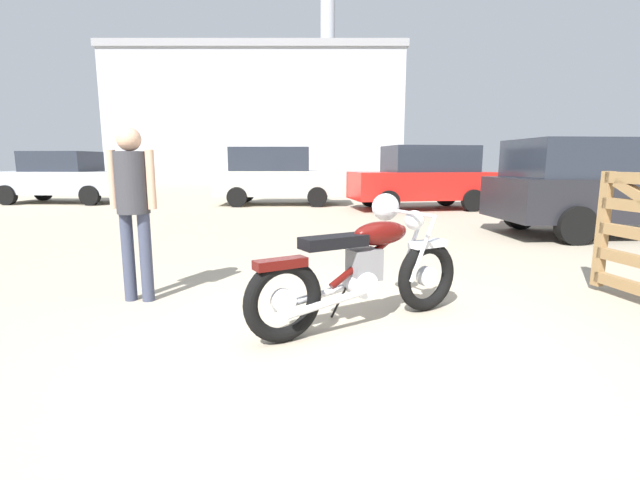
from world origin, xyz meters
name	(u,v)px	position (x,y,z in m)	size (l,w,h in m)	color
ground_plane	(348,340)	(0.00, 0.00, 0.00)	(80.00, 80.00, 0.00)	tan
vintage_motorcycle	(366,266)	(0.19, 0.38, 0.49)	(1.89, 1.14, 1.07)	black
bystander	(133,197)	(-1.93, 1.10, 1.02)	(0.46, 0.30, 1.66)	#383D51
red_hatchback_near	(423,177)	(3.16, 9.49, 0.92)	(4.08, 2.20, 1.78)	black
dark_sedan_left	(276,175)	(-1.06, 11.10, 0.92)	(3.96, 1.94, 1.78)	black
blue_hatchback_right	(63,177)	(-8.08, 12.04, 0.84)	(4.36, 2.27, 1.67)	black
white_estate_far	(621,184)	(5.50, 4.75, 0.94)	(4.75, 2.09, 1.74)	black
industrial_building	(260,116)	(-3.29, 33.16, 4.82)	(21.74, 9.54, 18.18)	#9EA0A8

